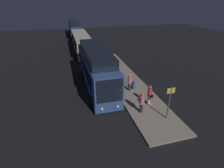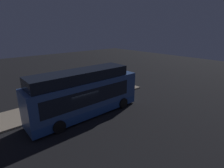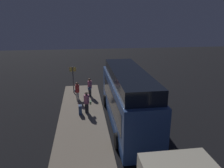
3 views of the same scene
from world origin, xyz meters
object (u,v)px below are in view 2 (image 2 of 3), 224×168
passenger_waiting (115,84)px  suitcase (82,94)px  bus_lead (85,95)px  sign_post (114,74)px  passenger_with_bags (102,83)px  passenger_boarding (86,90)px

passenger_waiting → suitcase: size_ratio=1.84×
bus_lead → sign_post: size_ratio=3.82×
bus_lead → passenger_with_bags: 6.11m
bus_lead → suitcase: bearing=62.3°
passenger_waiting → sign_post: bearing=-29.1°
sign_post → suitcase: bearing=-172.7°
suitcase → sign_post: 5.49m
suitcase → sign_post: size_ratio=0.36×
suitcase → passenger_with_bags: bearing=4.8°
bus_lead → sign_post: bus_lead is taller
passenger_boarding → sign_post: 5.28m
passenger_boarding → passenger_with_bags: 2.93m
passenger_waiting → sign_post: sign_post is taller
bus_lead → suitcase: (1.79, 3.42, -1.34)m
passenger_boarding → sign_post: size_ratio=0.66×
bus_lead → suitcase: bus_lead is taller
passenger_boarding → passenger_waiting: passenger_waiting is taller
passenger_with_bags → sign_post: (2.27, 0.42, 0.71)m
passenger_waiting → suitcase: bearing=86.3°
passenger_boarding → sign_post: sign_post is taller
bus_lead → passenger_with_bags: bus_lead is taller
passenger_boarding → passenger_waiting: (3.82, -0.39, 0.02)m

